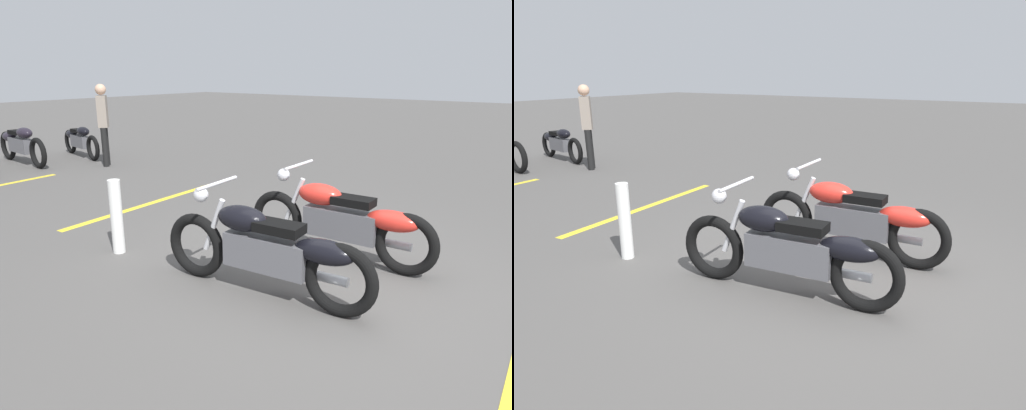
% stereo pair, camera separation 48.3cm
% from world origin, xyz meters
% --- Properties ---
extents(ground_plane, '(60.00, 60.00, 0.00)m').
position_xyz_m(ground_plane, '(0.00, 0.00, 0.00)').
color(ground_plane, '#514F4C').
extents(motorcycle_bright_foreground, '(2.23, 0.62, 1.04)m').
position_xyz_m(motorcycle_bright_foreground, '(0.18, -0.61, 0.46)').
color(motorcycle_bright_foreground, black).
rests_on(motorcycle_bright_foreground, ground).
extents(motorcycle_dark_foreground, '(2.23, 0.62, 1.04)m').
position_xyz_m(motorcycle_dark_foreground, '(0.32, 0.59, 0.46)').
color(motorcycle_dark_foreground, black).
rests_on(motorcycle_dark_foreground, ground).
extents(motorcycle_row_far_left, '(1.97, 0.49, 0.75)m').
position_xyz_m(motorcycle_row_far_left, '(8.31, -2.56, 0.41)').
color(motorcycle_row_far_left, black).
rests_on(motorcycle_row_far_left, ground).
extents(motorcycle_row_left, '(2.23, 0.35, 0.84)m').
position_xyz_m(motorcycle_row_left, '(8.56, -1.23, 0.46)').
color(motorcycle_row_left, black).
rests_on(motorcycle_row_left, ground).
extents(bystander_secondary, '(0.31, 0.31, 1.77)m').
position_xyz_m(bystander_secondary, '(6.81, -2.24, 0.99)').
color(bystander_secondary, black).
rests_on(bystander_secondary, ground).
extents(bollard_post, '(0.14, 0.14, 0.87)m').
position_xyz_m(bollard_post, '(2.33, 0.77, 0.43)').
color(bollard_post, white).
rests_on(bollard_post, ground).
extents(parking_stripe_mid, '(0.31, 3.20, 0.01)m').
position_xyz_m(parking_stripe_mid, '(3.66, -0.79, 0.00)').
color(parking_stripe_mid, yellow).
rests_on(parking_stripe_mid, ground).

